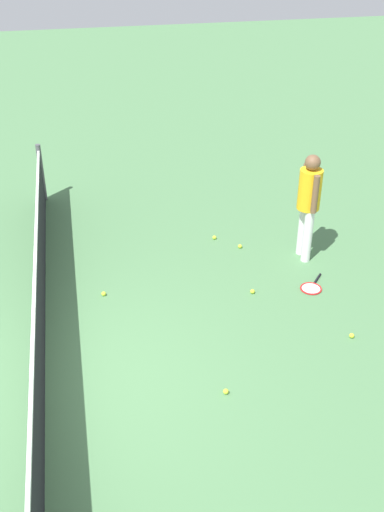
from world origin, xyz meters
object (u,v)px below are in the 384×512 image
at_px(player_near_side, 309,199).
at_px(tennis_racket_near_player, 312,288).
at_px(tennis_ball_stray_left, 352,336).
at_px(tennis_ball_stray_right, 252,291).
at_px(tennis_ball_midcourt, 104,294).
at_px(tennis_ball_by_net, 214,237).
at_px(tennis_ball_baseline, 240,246).
at_px(tennis_ball_near_player, 226,391).

relative_size(player_near_side, tennis_racket_near_player, 3.04).
height_order(player_near_side, tennis_racket_near_player, player_near_side).
bearing_deg(tennis_ball_stray_left, tennis_ball_stray_right, 38.98).
height_order(tennis_racket_near_player, tennis_ball_midcourt, tennis_ball_midcourt).
distance_m(tennis_ball_by_net, tennis_ball_baseline, 0.49).
height_order(tennis_ball_near_player, tennis_ball_stray_left, same).
bearing_deg(tennis_ball_baseline, tennis_ball_midcourt, 111.88).
distance_m(player_near_side, tennis_ball_near_player, 3.45).
height_order(player_near_side, tennis_ball_near_player, player_near_side).
bearing_deg(player_near_side, tennis_ball_stray_right, 127.88).
height_order(player_near_side, tennis_ball_midcourt, player_near_side).
distance_m(player_near_side, tennis_ball_midcourt, 3.32).
bearing_deg(tennis_ball_near_player, tennis_ball_stray_left, -69.96).
bearing_deg(tennis_ball_stray_left, tennis_ball_by_net, 22.43).
bearing_deg(tennis_ball_stray_right, tennis_ball_near_player, 155.50).
bearing_deg(tennis_ball_stray_left, tennis_ball_near_player, 110.04).
bearing_deg(tennis_ball_by_net, tennis_ball_stray_left, -157.57).
xyz_separation_m(player_near_side, tennis_ball_by_net, (0.80, 1.23, -0.98)).
bearing_deg(tennis_ball_by_net, tennis_ball_baseline, -136.38).
height_order(player_near_side, tennis_ball_stray_left, player_near_side).
bearing_deg(tennis_ball_midcourt, player_near_side, -81.70).
xyz_separation_m(tennis_racket_near_player, tennis_ball_by_net, (1.66, 1.06, 0.02)).
xyz_separation_m(tennis_ball_midcourt, tennis_ball_baseline, (0.90, -2.24, 0.00)).
bearing_deg(tennis_ball_baseline, tennis_ball_by_net, 43.62).
bearing_deg(tennis_ball_stray_left, tennis_ball_baseline, 18.54).
bearing_deg(tennis_ball_near_player, tennis_ball_stray_right, -24.50).
height_order(tennis_ball_by_net, tennis_ball_stray_right, same).
xyz_separation_m(tennis_racket_near_player, tennis_ball_baseline, (1.30, 0.72, 0.02)).
xyz_separation_m(tennis_ball_by_net, tennis_ball_midcourt, (-1.26, 1.91, 0.00)).
height_order(tennis_racket_near_player, tennis_ball_by_net, tennis_ball_by_net).
xyz_separation_m(player_near_side, tennis_ball_stray_right, (-0.82, 1.05, -0.98)).
relative_size(tennis_ball_by_net, tennis_ball_stray_right, 1.00).
xyz_separation_m(tennis_ball_near_player, tennis_ball_stray_right, (1.89, -0.86, 0.00)).
relative_size(player_near_side, tennis_ball_baseline, 25.76).
distance_m(player_near_side, tennis_ball_stray_right, 1.65).
relative_size(tennis_ball_baseline, tennis_ball_stray_right, 1.00).
xyz_separation_m(tennis_ball_by_net, tennis_ball_stray_right, (-1.61, -0.19, 0.00)).
bearing_deg(player_near_side, tennis_ball_stray_left, 178.10).
relative_size(tennis_ball_midcourt, tennis_ball_baseline, 1.00).
height_order(tennis_racket_near_player, tennis_ball_stray_right, tennis_ball_stray_right).
xyz_separation_m(tennis_ball_near_player, tennis_ball_by_net, (3.50, -0.67, 0.00)).
distance_m(tennis_racket_near_player, tennis_ball_midcourt, 3.00).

